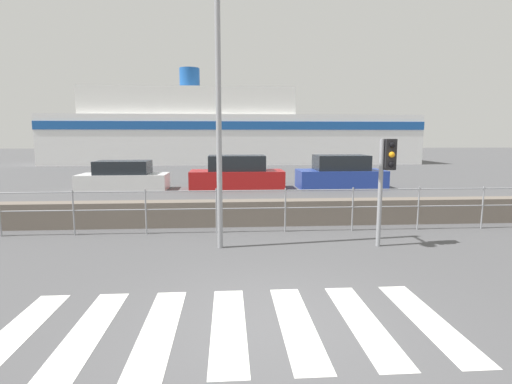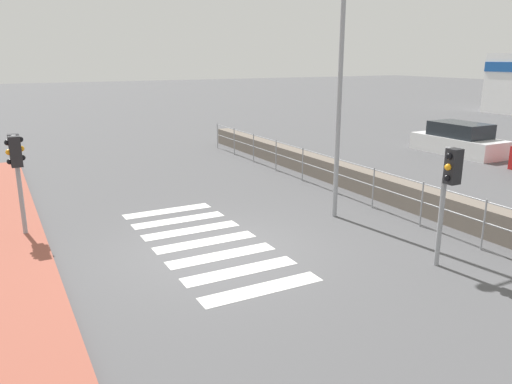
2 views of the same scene
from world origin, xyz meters
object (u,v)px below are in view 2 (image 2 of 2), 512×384
object	(u,v)px
parked_car_white	(459,140)
traffic_light_far	(449,181)
streetlamp	(336,55)
traffic_light_near	(16,158)

from	to	relation	value
parked_car_white	traffic_light_far	bearing A→B (deg)	-50.81
streetlamp	traffic_light_far	bearing A→B (deg)	0.66
traffic_light_far	streetlamp	size ratio (longest dim) A/B	0.36
traffic_light_far	parked_car_white	size ratio (longest dim) A/B	0.60
traffic_light_near	streetlamp	world-z (taller)	streetlamp
traffic_light_near	traffic_light_far	size ratio (longest dim) A/B	1.00
traffic_light_near	streetlamp	xyz separation A→B (m)	(2.05, 7.18, 2.24)
traffic_light_near	traffic_light_far	distance (m)	9.23
traffic_light_near	streetlamp	size ratio (longest dim) A/B	0.36
traffic_light_far	streetlamp	xyz separation A→B (m)	(-3.69, -0.04, 2.35)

